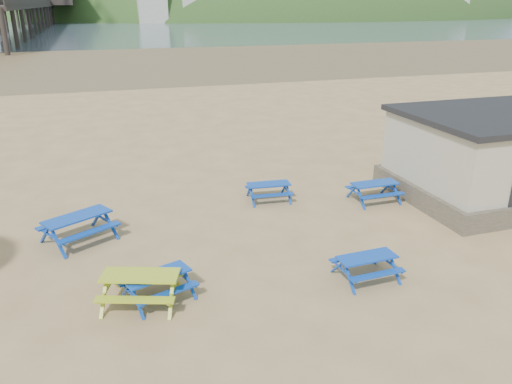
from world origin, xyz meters
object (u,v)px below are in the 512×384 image
object	(u,v)px
picnic_table_blue_b	(269,192)
picnic_table_yellow	(141,288)
picnic_table_blue_a	(79,228)
amenity_block	(503,154)

from	to	relation	value
picnic_table_blue_b	picnic_table_yellow	xyz separation A→B (m)	(-5.11, -5.35, 0.06)
picnic_table_yellow	picnic_table_blue_a	bearing A→B (deg)	129.53
picnic_table_blue_a	amenity_block	xyz separation A→B (m)	(14.95, -0.68, 1.16)
picnic_table_blue_a	picnic_table_yellow	size ratio (longest dim) A/B	1.12
picnic_table_blue_b	picnic_table_yellow	world-z (taller)	picnic_table_yellow
picnic_table_blue_b	picnic_table_blue_a	bearing A→B (deg)	-162.50
picnic_table_yellow	amenity_block	size ratio (longest dim) A/B	0.30
picnic_table_blue_a	picnic_table_yellow	distance (m)	4.21
picnic_table_blue_a	picnic_table_blue_b	world-z (taller)	picnic_table_blue_a
picnic_table_blue_a	amenity_block	distance (m)	15.01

